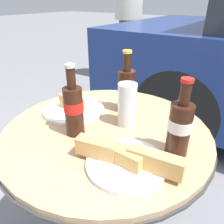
# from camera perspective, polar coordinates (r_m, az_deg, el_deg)

# --- Properties ---
(bistro_table) EXTENTS (0.75, 0.75, 0.69)m
(bistro_table) POSITION_cam_1_polar(r_m,az_deg,el_deg) (0.89, -1.41, -13.25)
(bistro_table) COLOR #333333
(bistro_table) RESTS_ON ground_plane
(cola_bottle_left) EXTENTS (0.06, 0.06, 0.24)m
(cola_bottle_left) POSITION_cam_1_polar(r_m,az_deg,el_deg) (0.73, -9.97, 0.95)
(cola_bottle_left) COLOR #33190F
(cola_bottle_left) RESTS_ON bistro_table
(cola_bottle_right) EXTENTS (0.07, 0.07, 0.25)m
(cola_bottle_right) POSITION_cam_1_polar(r_m,az_deg,el_deg) (0.87, 3.73, 6.15)
(cola_bottle_right) COLOR #33190F
(cola_bottle_right) RESTS_ON bistro_table
(cola_bottle_center) EXTENTS (0.07, 0.07, 0.24)m
(cola_bottle_center) POSITION_cam_1_polar(r_m,az_deg,el_deg) (0.65, 17.25, -3.68)
(cola_bottle_center) COLOR #33190F
(cola_bottle_center) RESTS_ON bistro_table
(drinking_glass) EXTENTS (0.07, 0.07, 0.16)m
(drinking_glass) POSITION_cam_1_polar(r_m,az_deg,el_deg) (0.78, 3.94, 1.44)
(drinking_glass) COLOR #C68923
(drinking_glass) RESTS_ON bistro_table
(lunch_plate_near) EXTENTS (0.25, 0.25, 0.07)m
(lunch_plate_near) POSITION_cam_1_polar(r_m,az_deg,el_deg) (0.91, -10.03, 1.13)
(lunch_plate_near) COLOR white
(lunch_plate_near) RESTS_ON bistro_table
(lunch_plate_far) EXTENTS (0.30, 0.23, 0.07)m
(lunch_plate_far) POSITION_cam_1_polar(r_m,az_deg,el_deg) (0.62, 3.76, -12.16)
(lunch_plate_far) COLOR white
(lunch_plate_far) RESTS_ON bistro_table
(pedestrian) EXTENTS (0.36, 0.36, 1.76)m
(pedestrian) POSITION_cam_1_polar(r_m,az_deg,el_deg) (3.15, 4.37, 25.72)
(pedestrian) COLOR brown
(pedestrian) RESTS_ON ground_plane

